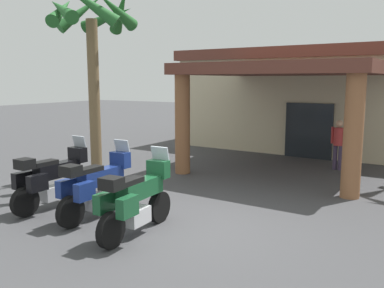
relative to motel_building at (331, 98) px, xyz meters
The scene contains 7 objects.
ground_plane 11.94m from the motel_building, 90.57° to the right, with size 80.00×80.00×0.00m, color #424244.
motel_building is the anchor object (origin of this frame).
motorcycle_black 12.92m from the motel_building, 105.97° to the right, with size 0.71×2.21×1.61m.
motorcycle_blue 12.60m from the motel_building, 100.00° to the right, with size 0.71×2.21×1.61m.
motorcycle_green 12.79m from the motel_building, 93.67° to the right, with size 0.71×2.21×1.61m.
pedestrian 4.97m from the motel_building, 74.29° to the right, with size 0.52×0.32×1.66m.
palm_tree_roadside 11.21m from the motel_building, 112.41° to the right, with size 2.46×2.50×5.52m.
Camera 1 is at (4.10, -6.92, 2.95)m, focal length 38.43 mm.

